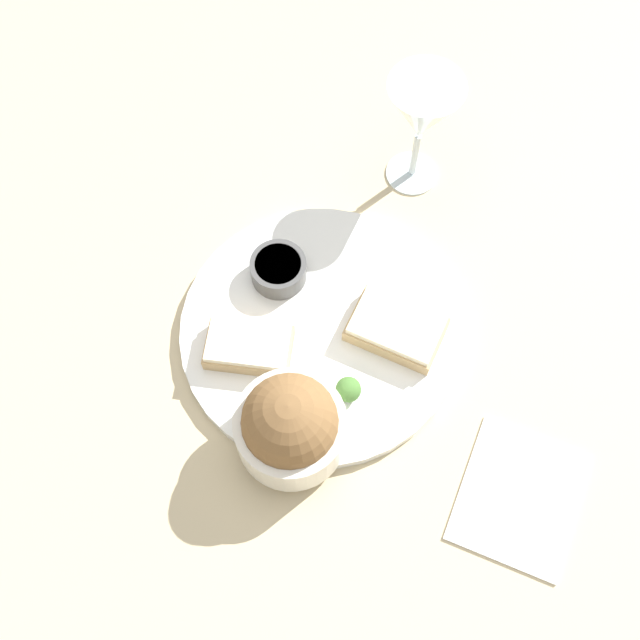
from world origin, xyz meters
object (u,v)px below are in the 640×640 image
(salad_bowl, at_px, (290,425))
(cheese_toast_far, at_px, (249,346))
(sauce_ramekin, at_px, (278,269))
(wine_glass, at_px, (423,115))
(cheese_toast_near, at_px, (396,328))
(napkin, at_px, (519,497))

(salad_bowl, distance_m, cheese_toast_far, 0.11)
(sauce_ramekin, bearing_deg, salad_bowl, 122.90)
(salad_bowl, xyz_separation_m, cheese_toast_far, (0.08, -0.06, -0.03))
(sauce_ramekin, relative_size, wine_glass, 0.40)
(sauce_ramekin, distance_m, cheese_toast_near, 0.14)
(sauce_ramekin, height_order, cheese_toast_far, sauce_ramekin)
(cheese_toast_far, xyz_separation_m, wine_glass, (-0.05, -0.29, 0.08))
(cheese_toast_near, height_order, cheese_toast_far, same)
(salad_bowl, height_order, cheese_toast_far, salad_bowl)
(salad_bowl, bearing_deg, sauce_ramekin, -57.10)
(cheese_toast_near, relative_size, napkin, 0.70)
(salad_bowl, bearing_deg, wine_glass, -85.23)
(salad_bowl, height_order, sauce_ramekin, salad_bowl)
(sauce_ramekin, relative_size, cheese_toast_near, 0.61)
(cheese_toast_far, bearing_deg, wine_glass, -100.58)
(cheese_toast_near, bearing_deg, wine_glass, -70.28)
(napkin, bearing_deg, wine_glass, -49.54)
(sauce_ramekin, xyz_separation_m, cheese_toast_near, (-0.14, 0.00, -0.00))
(cheese_toast_near, distance_m, wine_glass, 0.23)
(wine_glass, height_order, napkin, wine_glass)
(salad_bowl, height_order, wine_glass, wine_glass)
(cheese_toast_far, xyz_separation_m, napkin, (-0.30, 0.01, -0.02))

